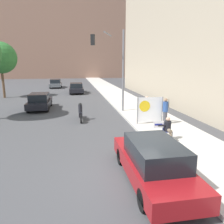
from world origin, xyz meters
TOP-DOWN VIEW (x-y plane):
  - ground_plane at (0.00, 0.00)m, footprint 160.00×160.00m
  - sidewalk_curb at (3.52, 15.00)m, footprint 3.73×90.00m
  - building_backdrop_far at (-2.00, 62.44)m, footprint 52.00×12.00m
  - building_backdrop_right at (11.82, 14.08)m, footprint 10.00×32.00m
  - seated_protester at (2.63, 3.08)m, footprint 1.00×0.77m
  - jogger_on_sidewalk at (3.78, 6.07)m, footprint 0.34×0.34m
  - pedestrian_behind at (3.01, 7.54)m, footprint 0.34×0.34m
  - protest_banner at (2.84, 6.38)m, footprint 1.74×0.06m
  - traffic_light_pole at (1.20, 10.94)m, footprint 2.61×2.37m
  - parked_car_curbside at (0.57, -0.34)m, footprint 1.79×4.76m
  - car_on_road_nearest at (-5.03, 13.28)m, footprint 1.81×4.34m
  - car_on_road_midblock at (-1.60, 23.92)m, footprint 1.87×4.62m
  - car_on_road_distant at (-4.97, 31.85)m, footprint 1.87×4.46m
  - motorcycle_on_road at (-1.57, 8.60)m, footprint 0.28×2.22m
  - street_tree_midblock at (-10.21, 21.06)m, footprint 3.66×3.66m

SIDE VIEW (x-z plane):
  - ground_plane at x=0.00m, z-range 0.00..0.00m
  - sidewalk_curb at x=3.52m, z-range 0.00..0.16m
  - motorcycle_on_road at x=-1.57m, z-range -0.10..1.19m
  - car_on_road_midblock at x=-1.60m, z-range 0.00..1.43m
  - car_on_road_distant at x=-4.97m, z-range 0.00..1.44m
  - car_on_road_nearest at x=-5.03m, z-range 0.00..1.44m
  - parked_car_curbside at x=0.57m, z-range 0.00..1.49m
  - seated_protester at x=2.63m, z-range 0.21..1.43m
  - pedestrian_behind at x=3.01m, z-range 0.17..1.83m
  - jogger_on_sidewalk at x=3.78m, z-range 0.17..1.87m
  - protest_banner at x=2.84m, z-range 0.21..1.95m
  - traffic_light_pole at x=1.20m, z-range 1.22..7.68m
  - street_tree_midblock at x=-10.21m, z-range 1.42..7.97m
  - building_backdrop_right at x=11.82m, z-range 0.00..19.46m
  - building_backdrop_far at x=-2.00m, z-range 0.00..35.72m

